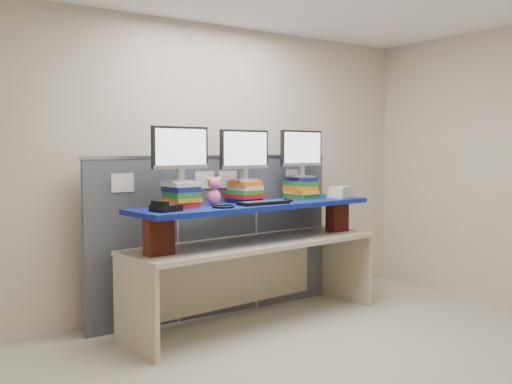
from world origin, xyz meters
TOP-DOWN VIEW (x-y plane):
  - room at (0.00, 0.00)m, footprint 5.00×4.00m
  - cubicle_partition at (-0.00, 1.78)m, footprint 2.60×0.06m
  - desk at (0.15, 1.34)m, footprint 2.54×0.97m
  - brick_pier_left at (-0.88, 1.19)m, footprint 0.23×0.14m
  - brick_pier_right at (1.18, 1.39)m, footprint 0.23×0.14m
  - blue_board at (0.15, 1.34)m, footprint 2.44×0.83m
  - book_stack_left at (-0.58, 1.38)m, footprint 0.27×0.32m
  - book_stack_center at (0.10, 1.45)m, footprint 0.28×0.33m
  - book_stack_right at (0.82, 1.53)m, footprint 0.29×0.33m
  - monitor_left at (-0.58, 1.38)m, footprint 0.53×0.17m
  - monitor_center at (0.10, 1.45)m, footprint 0.53×0.17m
  - monitor_right at (0.82, 1.52)m, footprint 0.53×0.17m
  - keyboard at (0.13, 1.19)m, footprint 0.49×0.19m
  - mouse at (0.47, 1.28)m, footprint 0.09×0.13m
  - desk_phone at (-0.83, 1.16)m, footprint 0.23×0.22m
  - headset at (-0.31, 1.15)m, footprint 0.22×0.22m
  - plush_toy at (-0.27, 1.37)m, footprint 0.15×0.11m
  - binder_stack at (1.18, 1.35)m, footprint 0.27×0.24m

SIDE VIEW (x-z plane):
  - desk at x=0.15m, z-range 0.23..0.98m
  - cubicle_partition at x=0.00m, z-range 0.00..1.53m
  - brick_pier_left at x=-0.88m, z-range 0.76..1.06m
  - brick_pier_right at x=1.18m, z-range 0.76..1.06m
  - blue_board at x=0.15m, z-range 1.06..1.10m
  - headset at x=-0.31m, z-range 1.10..1.12m
  - keyboard at x=0.13m, z-range 1.10..1.13m
  - mouse at x=0.47m, z-range 1.10..1.14m
  - desk_phone at x=-0.83m, z-range 1.09..1.17m
  - binder_stack at x=1.18m, z-range 1.10..1.21m
  - book_stack_center at x=0.10m, z-range 1.10..1.29m
  - book_stack_right at x=0.82m, z-range 1.10..1.31m
  - book_stack_left at x=-0.58m, z-range 1.10..1.31m
  - plush_toy at x=-0.27m, z-range 1.10..1.35m
  - room at x=0.00m, z-range 0.00..2.80m
  - monitor_center at x=0.10m, z-range 1.33..1.79m
  - monitor_right at x=0.82m, z-range 1.34..1.80m
  - monitor_left at x=-0.58m, z-range 1.34..1.81m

